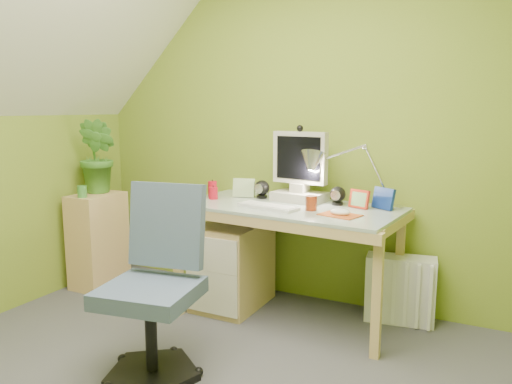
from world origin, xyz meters
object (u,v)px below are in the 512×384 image
at_px(task_chair, 150,291).
at_px(radiator, 400,289).
at_px(desk, 288,261).
at_px(monitor, 300,163).
at_px(potted_plant, 99,156).
at_px(desk_lamp, 368,162).
at_px(side_ledge, 98,240).

relative_size(task_chair, radiator, 2.16).
distance_m(desk, monitor, 0.65).
bearing_deg(potted_plant, desk, 2.76).
bearing_deg(monitor, radiator, 12.30).
bearing_deg(monitor, task_chair, -97.67).
distance_m(desk_lamp, potted_plant, 1.99).
distance_m(potted_plant, task_chair, 1.62).
relative_size(monitor, side_ledge, 0.71).
distance_m(desk, potted_plant, 1.65).
bearing_deg(radiator, monitor, 176.62).
distance_m(side_ledge, task_chair, 1.51).
height_order(side_ledge, potted_plant, potted_plant).
distance_m(desk, radiator, 0.73).
height_order(monitor, side_ledge, monitor).
xyz_separation_m(task_chair, radiator, (0.98, 1.25, -0.25)).
bearing_deg(task_chair, side_ledge, 134.59).
relative_size(side_ledge, task_chair, 0.78).
bearing_deg(potted_plant, monitor, 9.45).
distance_m(monitor, desk_lamp, 0.45).
bearing_deg(monitor, side_ledge, -161.73).
relative_size(desk, monitor, 2.71).
height_order(desk, desk_lamp, desk_lamp).
relative_size(side_ledge, potted_plant, 1.27).
xyz_separation_m(monitor, radiator, (0.67, 0.06, -0.78)).
bearing_deg(potted_plant, desk_lamp, 7.32).
height_order(potted_plant, task_chair, potted_plant).
relative_size(desk, side_ledge, 1.93).
bearing_deg(radiator, side_ledge, -179.22).
relative_size(monitor, task_chair, 0.55).
xyz_separation_m(desk, task_chair, (-0.31, -1.01, 0.09)).
distance_m(side_ledge, radiator, 2.23).
xyz_separation_m(potted_plant, task_chair, (1.21, -0.94, -0.53)).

